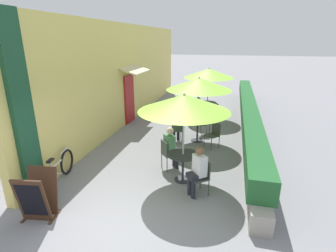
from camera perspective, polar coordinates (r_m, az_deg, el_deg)
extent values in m
plane|color=gray|center=(5.70, -10.88, -20.88)|extent=(120.00, 120.00, 0.00)
cube|color=#E0CC6B|center=(12.35, -8.02, 11.37)|extent=(0.24, 14.85, 4.20)
cube|color=#19472D|center=(6.49, -29.17, 2.87)|extent=(0.12, 0.56, 4.20)
cube|color=maroon|center=(11.79, -8.40, 5.83)|extent=(0.08, 0.96, 2.10)
cube|color=beige|center=(11.46, -7.24, 12.12)|extent=(0.78, 1.80, 0.30)
cube|color=gray|center=(11.79, 16.92, 1.07)|extent=(0.44, 13.85, 0.45)
cube|color=#235B2D|center=(11.66, 17.14, 3.44)|extent=(0.60, 13.16, 0.56)
cylinder|color=#28282D|center=(7.15, 3.19, -11.54)|extent=(0.44, 0.44, 0.02)
cylinder|color=#28282D|center=(6.98, 3.24, -8.93)|extent=(0.06, 0.06, 0.74)
cylinder|color=#28282D|center=(6.82, 3.30, -6.20)|extent=(0.84, 0.84, 0.02)
cylinder|color=#B7B7BC|center=(6.66, 3.36, -3.17)|extent=(0.04, 0.04, 2.27)
cone|color=#8CD138|center=(6.37, 3.52, 5.03)|extent=(2.27, 2.27, 0.41)
sphere|color=#B7B7BC|center=(6.32, 3.56, 6.93)|extent=(0.07, 0.07, 0.07)
cube|color=#384238|center=(6.37, 6.64, -11.14)|extent=(0.56, 0.56, 0.04)
cube|color=#384238|center=(6.37, 8.13, -9.09)|extent=(0.27, 0.31, 0.42)
cylinder|color=#384238|center=(6.54, 4.34, -12.54)|extent=(0.02, 0.02, 0.45)
cylinder|color=#384238|center=(6.28, 6.04, -14.02)|extent=(0.02, 0.02, 0.45)
cylinder|color=#384238|center=(6.70, 7.05, -11.78)|extent=(0.02, 0.02, 0.45)
cylinder|color=#384238|center=(6.45, 8.83, -13.18)|extent=(0.02, 0.02, 0.45)
cylinder|color=#23232D|center=(6.46, 4.79, -12.86)|extent=(0.11, 0.11, 0.47)
cylinder|color=#23232D|center=(6.34, 5.55, -13.52)|extent=(0.11, 0.11, 0.47)
cube|color=#23232D|center=(6.29, 5.96, -10.70)|extent=(0.47, 0.46, 0.12)
cube|color=white|center=(6.23, 6.91, -8.45)|extent=(0.39, 0.40, 0.50)
sphere|color=brown|center=(6.06, 6.88, -5.37)|extent=(0.20, 0.20, 0.20)
cube|color=#384238|center=(7.55, 0.43, -6.09)|extent=(0.56, 0.56, 0.04)
cube|color=#384238|center=(7.39, -0.85, -4.87)|extent=(0.27, 0.31, 0.42)
cylinder|color=#384238|center=(7.57, 2.27, -7.89)|extent=(0.02, 0.02, 0.45)
cylinder|color=#384238|center=(7.86, 1.02, -6.85)|extent=(0.02, 0.02, 0.45)
cylinder|color=#384238|center=(7.43, -0.20, -8.44)|extent=(0.02, 0.02, 0.45)
cylinder|color=#384238|center=(7.72, -1.38, -7.35)|extent=(0.02, 0.02, 0.45)
cylinder|color=#23232D|center=(7.65, 1.91, -7.53)|extent=(0.11, 0.11, 0.47)
cylinder|color=#23232D|center=(7.78, 1.36, -7.07)|extent=(0.11, 0.11, 0.47)
cube|color=#23232D|center=(7.55, 1.05, -5.41)|extent=(0.47, 0.46, 0.12)
cube|color=#4C8456|center=(7.41, 0.30, -3.79)|extent=(0.39, 0.40, 0.50)
sphere|color=beige|center=(7.28, 0.44, -1.07)|extent=(0.20, 0.20, 0.20)
cylinder|color=#28282D|center=(9.74, 6.31, -3.18)|extent=(0.44, 0.44, 0.02)
cylinder|color=#28282D|center=(9.61, 6.39, -1.15)|extent=(0.06, 0.06, 0.74)
cylinder|color=#28282D|center=(9.50, 6.47, 0.93)|extent=(0.84, 0.84, 0.02)
cylinder|color=#B7B7BC|center=(9.39, 6.55, 3.19)|extent=(0.04, 0.04, 2.27)
cone|color=#8CD138|center=(9.18, 6.78, 9.08)|extent=(2.27, 2.27, 0.41)
sphere|color=#B7B7BC|center=(9.15, 6.83, 10.41)|extent=(0.07, 0.07, 0.07)
cube|color=#384238|center=(9.48, 1.90, -0.87)|extent=(0.51, 0.51, 0.04)
cube|color=#384238|center=(9.24, 2.04, -0.02)|extent=(0.37, 0.15, 0.42)
cylinder|color=#384238|center=(9.74, 2.82, -1.75)|extent=(0.02, 0.02, 0.45)
cylinder|color=#384238|center=(9.70, 0.71, -1.81)|extent=(0.02, 0.02, 0.45)
cylinder|color=#384238|center=(9.41, 3.09, -2.50)|extent=(0.02, 0.02, 0.45)
cylinder|color=#384238|center=(9.37, 0.91, -2.57)|extent=(0.02, 0.02, 0.45)
cylinder|color=#23232D|center=(9.73, 2.24, -1.71)|extent=(0.11, 0.11, 0.47)
cylinder|color=#23232D|center=(9.71, 1.30, -1.73)|extent=(0.11, 0.11, 0.47)
cube|color=#23232D|center=(9.54, 1.84, -0.24)|extent=(0.40, 0.44, 0.12)
cube|color=teal|center=(9.35, 1.93, 0.99)|extent=(0.39, 0.32, 0.50)
sphere|color=beige|center=(9.27, 1.94, 3.21)|extent=(0.20, 0.20, 0.20)
cube|color=#384238|center=(9.07, 9.53, -2.04)|extent=(0.56, 0.56, 0.04)
cube|color=#384238|center=(9.12, 10.44, -0.57)|extent=(0.30, 0.27, 0.42)
cylinder|color=#384238|center=(9.15, 7.86, -3.27)|extent=(0.02, 0.02, 0.45)
cylinder|color=#384238|center=(8.91, 9.41, -3.96)|extent=(0.02, 0.02, 0.45)
cylinder|color=#384238|center=(9.38, 9.49, -2.79)|extent=(0.02, 0.02, 0.45)
cylinder|color=#384238|center=(9.15, 11.05, -3.45)|extent=(0.02, 0.02, 0.45)
cube|color=#384238|center=(10.27, 7.81, 0.51)|extent=(0.47, 0.47, 0.04)
cube|color=#384238|center=(10.27, 6.88, 1.76)|extent=(0.11, 0.38, 0.42)
cylinder|color=#384238|center=(10.13, 8.41, -1.12)|extent=(0.02, 0.02, 0.45)
cylinder|color=#384238|center=(10.46, 9.00, -0.52)|extent=(0.02, 0.02, 0.45)
cylinder|color=#384238|center=(10.23, 6.48, -0.84)|extent=(0.02, 0.02, 0.45)
cylinder|color=#384238|center=(10.56, 7.13, -0.25)|extent=(0.02, 0.02, 0.45)
cylinder|color=#28282D|center=(12.65, 8.40, 1.84)|extent=(0.44, 0.44, 0.02)
cylinder|color=#28282D|center=(12.55, 8.48, 3.44)|extent=(0.06, 0.06, 0.74)
cylinder|color=#28282D|center=(12.47, 8.56, 5.07)|extent=(0.84, 0.84, 0.02)
cylinder|color=#B7B7BC|center=(12.38, 8.64, 6.82)|extent=(0.04, 0.04, 2.27)
cone|color=#8CD138|center=(12.23, 8.87, 11.30)|extent=(2.27, 2.27, 0.41)
sphere|color=#B7B7BC|center=(12.20, 8.92, 12.31)|extent=(0.07, 0.07, 0.07)
cube|color=#384238|center=(13.23, 7.41, 4.58)|extent=(0.53, 0.53, 0.04)
cube|color=#384238|center=(13.12, 6.67, 5.44)|extent=(0.19, 0.36, 0.42)
cylinder|color=#384238|center=(13.18, 8.36, 3.48)|extent=(0.02, 0.02, 0.45)
cylinder|color=#384238|center=(13.51, 7.85, 3.87)|extent=(0.02, 0.02, 0.45)
cylinder|color=#384238|center=(13.06, 6.86, 3.41)|extent=(0.02, 0.02, 0.45)
cylinder|color=#384238|center=(13.39, 6.39, 3.80)|extent=(0.02, 0.02, 0.45)
cube|color=#384238|center=(11.85, 9.71, 2.84)|extent=(0.53, 0.53, 0.04)
cube|color=#384238|center=(11.86, 10.60, 3.85)|extent=(0.19, 0.36, 0.42)
cylinder|color=#384238|center=(12.01, 8.55, 1.99)|extent=(0.02, 0.02, 0.45)
cylinder|color=#384238|center=(11.69, 9.13, 1.50)|extent=(0.02, 0.02, 0.45)
cylinder|color=#384238|center=(12.14, 10.15, 2.08)|extent=(0.02, 0.02, 0.45)
cylinder|color=#384238|center=(11.82, 10.77, 1.59)|extent=(0.02, 0.02, 0.45)
cylinder|color=#B73D3D|center=(12.34, 8.31, 5.21)|extent=(0.07, 0.07, 0.09)
torus|color=black|center=(7.83, -21.14, -7.28)|extent=(0.17, 0.70, 0.70)
torus|color=black|center=(7.03, -24.70, -10.76)|extent=(0.17, 0.70, 0.70)
cylinder|color=silver|center=(7.34, -23.00, -7.58)|extent=(0.17, 0.79, 0.04)
cylinder|color=silver|center=(7.28, -23.47, -9.43)|extent=(0.13, 0.58, 0.39)
cylinder|color=silver|center=(7.08, -24.13, -7.77)|extent=(0.04, 0.04, 0.25)
cube|color=black|center=(7.03, -24.27, -6.86)|extent=(0.13, 0.23, 0.05)
cylinder|color=silver|center=(7.65, -21.59, -4.90)|extent=(0.10, 0.46, 0.03)
cube|color=#422819|center=(6.33, -25.58, -12.42)|extent=(0.66, 0.33, 1.04)
cube|color=black|center=(6.34, -25.52, -12.17)|extent=(0.54, 0.24, 0.79)
cube|color=#422819|center=(6.05, -27.46, -14.25)|extent=(0.66, 0.33, 1.04)
cube|color=black|center=(6.02, -27.59, -14.18)|extent=(0.54, 0.24, 0.79)
cube|color=#422819|center=(6.32, -23.40, -17.67)|extent=(0.14, 0.48, 0.02)
cube|color=#422819|center=(6.60, -28.14, -16.77)|extent=(0.14, 0.48, 0.02)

